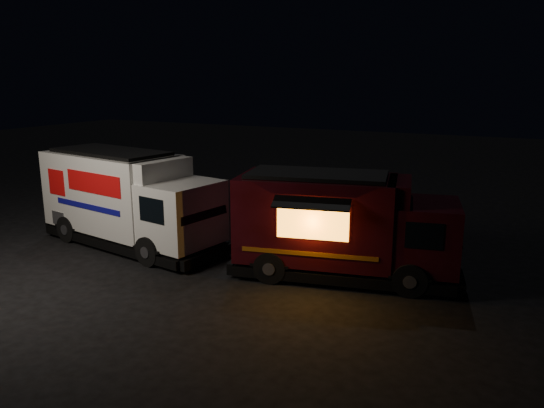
{
  "coord_description": "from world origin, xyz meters",
  "views": [
    {
      "loc": [
        8.7,
        -11.01,
        5.16
      ],
      "look_at": [
        2.16,
        2.0,
        1.68
      ],
      "focal_mm": 35.0,
      "sensor_mm": 36.0,
      "label": 1
    }
  ],
  "objects": [
    {
      "name": "ground",
      "position": [
        0.0,
        0.0,
        0.0
      ],
      "size": [
        80.0,
        80.0,
        0.0
      ],
      "primitive_type": "plane",
      "color": "black",
      "rests_on": "ground"
    },
    {
      "name": "red_truck",
      "position": [
        4.44,
        1.76,
        1.38
      ],
      "size": [
        6.27,
        3.39,
        2.77
      ],
      "primitive_type": null,
      "rotation": [
        0.0,
        0.0,
        0.21
      ],
      "color": "#330910",
      "rests_on": "ground"
    },
    {
      "name": "white_truck",
      "position": [
        -2.39,
        1.31,
        1.48
      ],
      "size": [
        6.79,
        3.24,
        2.95
      ],
      "primitive_type": null,
      "rotation": [
        0.0,
        0.0,
        -0.16
      ],
      "color": "silver",
      "rests_on": "ground"
    }
  ]
}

